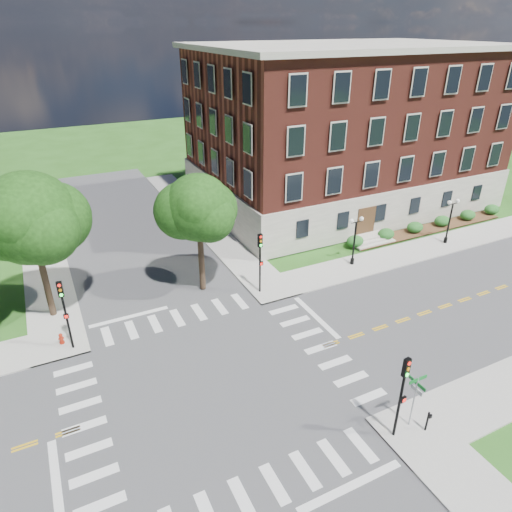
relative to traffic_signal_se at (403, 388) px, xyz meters
name	(u,v)px	position (x,y,z in m)	size (l,w,h in m)	color
ground	(215,383)	(-6.60, 7.48, -3.19)	(160.00, 160.00, 0.00)	#244F16
road_ew	(215,383)	(-6.60, 7.48, -3.18)	(90.00, 12.00, 0.01)	#3D3D3F
road_ns	(215,383)	(-6.60, 7.48, -3.18)	(12.00, 90.00, 0.01)	#3D3D3F
sidewalk_ne	(304,234)	(8.77, 22.85, -3.13)	(34.00, 34.00, 0.12)	#9E9B93
crosswalk_east	(321,348)	(0.60, 7.48, -3.19)	(2.20, 10.20, 0.02)	silver
stop_bar_east	(316,317)	(2.20, 10.48, -3.19)	(0.40, 5.50, 0.00)	silver
main_building	(344,127)	(17.40, 29.47, 5.15)	(30.60, 22.40, 16.50)	#9E998B
shrub_row	(428,230)	(20.40, 18.28, -3.19)	(18.00, 2.00, 1.30)	#1C541D
tree_c	(30,218)	(-14.35, 18.84, 4.22)	(6.03, 6.03, 10.32)	#312118
tree_d	(198,208)	(-3.63, 17.52, 3.55)	(4.88, 4.88, 9.09)	#312118
traffic_signal_se	(403,388)	(0.00, 0.00, 0.00)	(0.35, 0.39, 4.80)	black
traffic_signal_ne	(260,256)	(0.10, 15.12, 0.00)	(0.34, 0.38, 4.80)	black
traffic_signal_nw	(64,307)	(-13.54, 14.30, 0.00)	(0.35, 0.39, 4.80)	black
twin_lamp_west	(355,238)	(9.16, 15.68, -0.66)	(1.36, 0.36, 4.23)	black
twin_lamp_east	(450,219)	(19.55, 15.26, -0.66)	(1.36, 0.36, 4.23)	black
street_sign_pole	(416,392)	(1.14, 0.17, -0.88)	(1.10, 1.10, 3.10)	gray
push_button_post	(428,420)	(1.63, -0.49, -2.39)	(0.14, 0.21, 1.20)	black
fire_hydrant	(61,339)	(-14.13, 15.07, -2.72)	(0.35, 0.35, 0.75)	maroon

